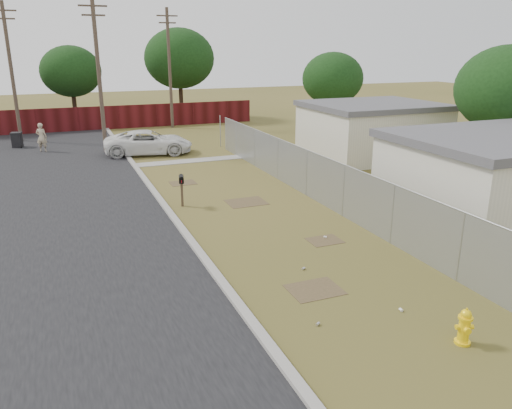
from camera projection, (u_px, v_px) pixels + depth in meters
name	position (u px, v px, depth m)	size (l,w,h in m)	color
ground	(268.00, 226.00, 18.03)	(120.00, 120.00, 0.00)	brown
street	(62.00, 189.00, 22.73)	(15.10, 60.00, 0.12)	black
chainlink_fence	(330.00, 189.00, 19.81)	(0.10, 27.06, 2.02)	#999CA1
privacy_fence	(65.00, 120.00, 37.71)	(30.00, 0.12, 1.80)	#4F1113
utility_poles	(97.00, 70.00, 33.56)	(12.60, 8.24, 9.00)	brown
houses	(429.00, 148.00, 23.78)	(9.30, 17.24, 3.10)	beige
horizon_trees	(156.00, 68.00, 37.74)	(33.32, 31.94, 7.78)	#332217
fire_hydrant	(464.00, 327.00, 10.80)	(0.44, 0.44, 0.86)	yellow
mailbox	(181.00, 182.00, 19.98)	(0.30, 0.57, 1.30)	#4E3E2D
pickup_truck	(149.00, 142.00, 29.86)	(2.37, 5.15, 1.43)	white
pedestrian	(42.00, 137.00, 30.53)	(0.65, 0.42, 1.77)	tan
trash_bin	(17.00, 140.00, 31.92)	(0.74, 0.80, 0.97)	black
scattered_litter	(335.00, 280.00, 13.81)	(3.05, 5.12, 0.07)	silver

